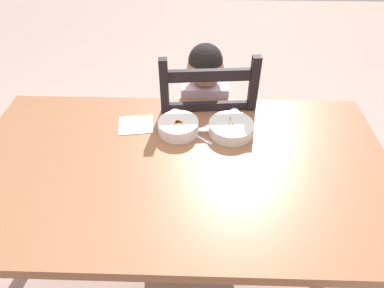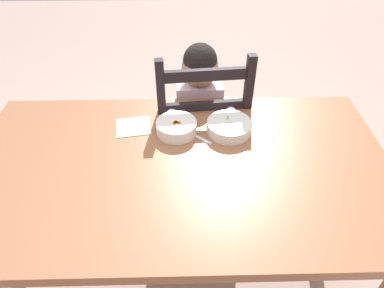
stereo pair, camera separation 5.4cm
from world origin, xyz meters
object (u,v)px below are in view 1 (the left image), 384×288
Objects in this scene: child_figure at (204,109)px; bowl_of_peas at (231,128)px; bowl_of_carrots at (178,126)px; dining_table at (179,181)px; dining_chair at (204,136)px; spoon at (194,134)px.

bowl_of_peas is (0.11, -0.29, 0.11)m from child_figure.
dining_table is at bearing -86.30° from bowl_of_carrots.
dining_table is 0.23m from bowl_of_carrots.
bowl_of_carrots is at bearing -110.65° from dining_chair.
bowl_of_carrots is at bearing 162.36° from spoon.
dining_table is 0.53m from dining_chair.
child_figure is at bearing 110.09° from bowl_of_peas.
bowl_of_carrots is (-0.01, 0.19, 0.12)m from dining_table.
dining_chair reaches higher than bowl_of_peas.
dining_chair is 0.41m from spoon.
dining_table is 9.58× the size of bowl_of_carrots.
bowl_of_carrots is at bearing -110.08° from child_figure.
child_figure is at bearing 79.00° from dining_table.
dining_chair reaches higher than spoon.
bowl_of_peas is (0.20, 0.19, 0.11)m from dining_table.
bowl_of_peas reaches higher than spoon.
dining_chair is 0.42m from bowl_of_peas.
bowl_of_peas is (0.10, -0.30, 0.28)m from dining_chair.
child_figure is 0.33m from spoon.
dining_table is at bearing -136.18° from bowl_of_peas.
dining_chair is at bearing 78.55° from dining_table.
dining_chair is 0.43m from bowl_of_carrots.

